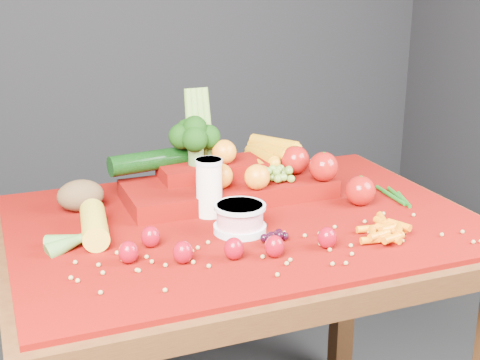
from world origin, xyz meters
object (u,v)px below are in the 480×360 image
object	(u,v)px
table	(243,260)
produce_mound	(234,174)
milk_glass	(209,185)
yogurt_bowl	(240,217)

from	to	relation	value
table	produce_mound	size ratio (longest dim) A/B	1.83
table	produce_mound	world-z (taller)	produce_mound
produce_mound	milk_glass	bearing A→B (deg)	-133.89
milk_glass	yogurt_bowl	xyz separation A→B (m)	(0.03, -0.12, -0.04)
milk_glass	yogurt_bowl	distance (m)	0.13
table	produce_mound	distance (m)	0.23
produce_mound	yogurt_bowl	bearing A→B (deg)	-108.23
table	yogurt_bowl	size ratio (longest dim) A/B	9.39
milk_glass	yogurt_bowl	size ratio (longest dim) A/B	1.17
table	yogurt_bowl	world-z (taller)	yogurt_bowl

